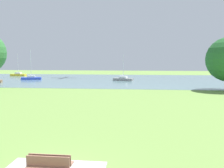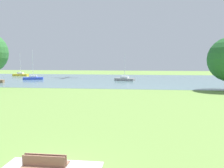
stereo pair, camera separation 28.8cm
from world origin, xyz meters
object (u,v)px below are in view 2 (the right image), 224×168
(sailboat_yellow, at_px, (21,74))
(sailboat_gray, at_px, (125,79))
(bench_facing_water, at_px, (47,164))
(sailboat_blue, at_px, (33,78))

(sailboat_yellow, distance_m, sailboat_gray, 36.22)
(bench_facing_water, distance_m, sailboat_gray, 46.25)
(sailboat_blue, xyz_separation_m, sailboat_yellow, (-10.38, 13.15, -0.00))
(sailboat_blue, bearing_deg, sailboat_yellow, 128.29)
(sailboat_yellow, bearing_deg, sailboat_gray, -22.13)
(sailboat_blue, relative_size, sailboat_gray, 1.19)
(sailboat_yellow, xyz_separation_m, sailboat_gray, (33.55, -13.64, -0.01))
(sailboat_blue, height_order, sailboat_yellow, sailboat_blue)
(sailboat_blue, bearing_deg, bench_facing_water, -64.02)
(sailboat_blue, xyz_separation_m, sailboat_gray, (23.17, -0.49, -0.01))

